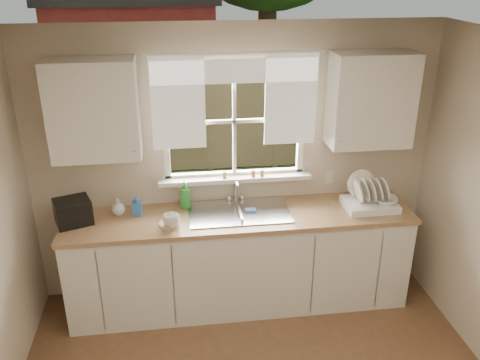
{
  "coord_description": "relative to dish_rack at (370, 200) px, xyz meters",
  "views": [
    {
      "loc": [
        -0.52,
        -2.21,
        2.96
      ],
      "look_at": [
        0.0,
        1.65,
        1.25
      ],
      "focal_mm": 38.0,
      "sensor_mm": 36.0,
      "label": 1
    }
  ],
  "objects": [
    {
      "name": "soap_bottle_c",
      "position": [
        -2.21,
        0.15,
        -0.0
      ],
      "size": [
        0.15,
        0.15,
        0.15
      ],
      "primitive_type": "imported",
      "rotation": [
        0.0,
        0.0,
        0.36
      ],
      "color": "#EEE7C4",
      "rests_on": "countertop"
    },
    {
      "name": "sink",
      "position": [
        -1.17,
        0.05,
        -0.15
      ],
      "size": [
        0.88,
        0.52,
        0.4
      ],
      "color": "#B7B7BC",
      "rests_on": "countertop"
    },
    {
      "name": "soap_bottle_b",
      "position": [
        -2.05,
        0.14,
        0.01
      ],
      "size": [
        0.09,
        0.09,
        0.18
      ],
      "primitive_type": "imported",
      "rotation": [
        0.0,
        0.0,
        -0.12
      ],
      "color": "#306BB6",
      "rests_on": "countertop"
    },
    {
      "name": "saucer",
      "position": [
        -1.78,
        -0.08,
        -0.07
      ],
      "size": [
        0.17,
        0.17,
        0.01
      ],
      "primitive_type": "cylinder",
      "color": "silver",
      "rests_on": "countertop"
    },
    {
      "name": "window",
      "position": [
        -1.17,
        0.34,
        0.5
      ],
      "size": [
        1.38,
        0.16,
        1.06
      ],
      "color": "white",
      "rests_on": "room_walls"
    },
    {
      "name": "cup",
      "position": [
        -1.76,
        -0.12,
        -0.02
      ],
      "size": [
        0.14,
        0.14,
        0.11
      ],
      "primitive_type": "imported",
      "rotation": [
        0.0,
        0.0,
        -0.05
      ],
      "color": "silver",
      "rests_on": "countertop"
    },
    {
      "name": "ceiling",
      "position": [
        -1.17,
        -1.66,
        1.51
      ],
      "size": [
        3.6,
        4.0,
        0.02
      ],
      "primitive_type": "cube",
      "color": "silver",
      "rests_on": "room_walls"
    },
    {
      "name": "upper_cabinet_right",
      "position": [
        -0.02,
        0.16,
        0.86
      ],
      "size": [
        0.7,
        0.33,
        0.8
      ],
      "primitive_type": "cube",
      "color": "silver",
      "rests_on": "room_walls"
    },
    {
      "name": "base_cabinets",
      "position": [
        -1.17,
        0.02,
        -0.55
      ],
      "size": [
        3.0,
        0.62,
        0.87
      ],
      "primitive_type": "cube",
      "color": "silver",
      "rests_on": "ground"
    },
    {
      "name": "bowl",
      "position": [
        0.13,
        -0.05,
        0.01
      ],
      "size": [
        0.25,
        0.25,
        0.05
      ],
      "primitive_type": "imported",
      "rotation": [
        0.0,
        0.0,
        -0.27
      ],
      "color": "white",
      "rests_on": "dish_rack"
    },
    {
      "name": "upper_cabinet_left",
      "position": [
        -2.32,
        0.16,
        0.86
      ],
      "size": [
        0.7,
        0.33,
        0.8
      ],
      "primitive_type": "cube",
      "color": "silver",
      "rests_on": "room_walls"
    },
    {
      "name": "soap_bottle_a",
      "position": [
        -1.63,
        0.2,
        0.06
      ],
      "size": [
        0.12,
        0.12,
        0.26
      ],
      "primitive_type": "imported",
      "rotation": [
        0.0,
        0.0,
        0.24
      ],
      "color": "#2B8330",
      "rests_on": "countertop"
    },
    {
      "name": "dish_rack",
      "position": [
        0.0,
        0.0,
        0.0
      ],
      "size": [
        0.46,
        0.35,
        0.31
      ],
      "color": "white",
      "rests_on": "countertop"
    },
    {
      "name": "black_appliance",
      "position": [
        -2.57,
        0.05,
        0.03
      ],
      "size": [
        0.35,
        0.33,
        0.21
      ],
      "primitive_type": "cube",
      "rotation": [
        0.0,
        0.0,
        0.35
      ],
      "color": "black",
      "rests_on": "countertop"
    },
    {
      "name": "room_walls",
      "position": [
        -1.17,
        -1.73,
        0.25
      ],
      "size": [
        3.62,
        4.02,
        2.5
      ],
      "color": "beige",
      "rests_on": "ground"
    },
    {
      "name": "curtains",
      "position": [
        -1.17,
        0.29,
        0.95
      ],
      "size": [
        1.5,
        0.03,
        0.81
      ],
      "color": "white",
      "rests_on": "room_walls"
    },
    {
      "name": "sill_jars",
      "position": [
        -1.07,
        0.28,
        0.19
      ],
      "size": [
        0.38,
        0.04,
        0.06
      ],
      "color": "brown",
      "rests_on": "window"
    },
    {
      "name": "countertop",
      "position": [
        -1.17,
        0.02,
        -0.1
      ],
      "size": [
        3.04,
        0.65,
        0.04
      ],
      "primitive_type": "cube",
      "color": "#A27B51",
      "rests_on": "base_cabinets"
    },
    {
      "name": "wall_outlet",
      "position": [
        -0.29,
        0.32,
        0.09
      ],
      "size": [
        0.08,
        0.01,
        0.12
      ],
      "primitive_type": "cube",
      "color": "beige",
      "rests_on": "room_walls"
    }
  ]
}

